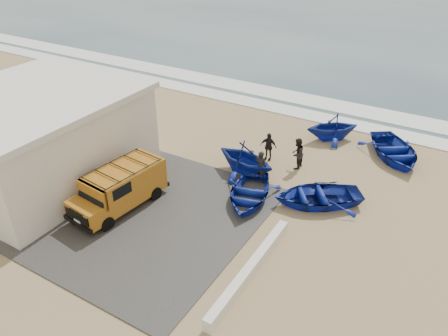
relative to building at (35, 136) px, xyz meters
The scene contains 16 objects.
ground 8.06m from the building, 14.93° to the left, with size 160.00×160.00×0.00m, color #A1875D.
slab 5.90m from the building, ahead, with size 12.00×10.00×0.05m, color #403D3A.
ocean 58.52m from the building, 82.63° to the left, with size 180.00×88.00×0.01m, color #385166.
surf_line 16.02m from the building, 61.82° to the left, with size 180.00×1.60×0.06m, color white.
surf_wash 18.25m from the building, 65.56° to the left, with size 180.00×2.20×0.04m, color white.
building is the anchor object (origin of this frame).
parapet 12.68m from the building, ahead, with size 0.35×6.00×0.55m, color silver.
van 5.52m from the building, ahead, with size 2.28×4.72×1.95m.
boat_near_left 10.81m from the building, 18.10° to the left, with size 2.70×3.78×0.78m, color #142A9D.
boat_near_right 13.90m from the building, 19.95° to the left, with size 2.89×4.05×0.84m, color #142A9D.
boat_mid_left 10.42m from the building, 31.42° to the left, with size 2.86×3.31×1.74m, color #142A9D.
boat_far_left 16.15m from the building, 44.99° to the left, with size 2.65×3.07×1.62m, color #142A9D.
boat_far_right 18.69m from the building, 36.04° to the left, with size 3.10×4.34×0.90m, color #142A9D.
fisherman_front 11.17m from the building, 27.41° to the left, with size 0.61×0.40×1.67m, color black.
fisherman_middle 13.14m from the building, 33.57° to the left, with size 0.82×0.64×1.69m, color black.
fisherman_back 11.82m from the building, 38.30° to the left, with size 0.92×0.38×1.57m, color black.
Camera 1 is at (10.25, -13.74, 11.72)m, focal length 35.00 mm.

